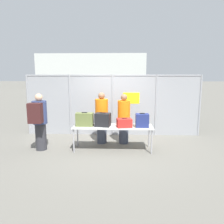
{
  "coord_description": "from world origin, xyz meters",
  "views": [
    {
      "loc": [
        0.3,
        -6.37,
        2.26
      ],
      "look_at": [
        0.02,
        0.5,
        1.05
      ],
      "focal_mm": 35.0,
      "sensor_mm": 36.0,
      "label": 1
    }
  ],
  "objects_px": {
    "suitcase_red": "(124,123)",
    "utility_trailer": "(147,112)",
    "security_worker_near": "(102,117)",
    "suitcase_olive": "(85,119)",
    "inspection_table": "(113,128)",
    "suitcase_navy": "(142,120)",
    "traveler_hooded": "(39,120)",
    "suitcase_black": "(103,120)",
    "security_worker_far": "(124,118)"
  },
  "relations": [
    {
      "from": "suitcase_olive",
      "to": "traveler_hooded",
      "type": "bearing_deg",
      "value": -174.91
    },
    {
      "from": "inspection_table",
      "to": "security_worker_far",
      "type": "distance_m",
      "value": 0.76
    },
    {
      "from": "inspection_table",
      "to": "traveler_hooded",
      "type": "height_order",
      "value": "traveler_hooded"
    },
    {
      "from": "suitcase_olive",
      "to": "security_worker_near",
      "type": "xyz_separation_m",
      "value": [
        0.45,
        0.66,
        -0.06
      ]
    },
    {
      "from": "security_worker_near",
      "to": "utility_trailer",
      "type": "bearing_deg",
      "value": -109.06
    },
    {
      "from": "suitcase_olive",
      "to": "suitcase_black",
      "type": "xyz_separation_m",
      "value": [
        0.54,
        -0.0,
        -0.0
      ]
    },
    {
      "from": "suitcase_olive",
      "to": "security_worker_near",
      "type": "relative_size",
      "value": 0.3
    },
    {
      "from": "suitcase_red",
      "to": "traveler_hooded",
      "type": "xyz_separation_m",
      "value": [
        -2.49,
        -0.03,
        0.08
      ]
    },
    {
      "from": "suitcase_olive",
      "to": "suitcase_red",
      "type": "distance_m",
      "value": 1.18
    },
    {
      "from": "suitcase_red",
      "to": "suitcase_navy",
      "type": "relative_size",
      "value": 1.12
    },
    {
      "from": "suitcase_olive",
      "to": "utility_trailer",
      "type": "bearing_deg",
      "value": 61.84
    },
    {
      "from": "security_worker_near",
      "to": "suitcase_black",
      "type": "bearing_deg",
      "value": 105.72
    },
    {
      "from": "security_worker_far",
      "to": "security_worker_near",
      "type": "bearing_deg",
      "value": 2.6
    },
    {
      "from": "suitcase_olive",
      "to": "security_worker_near",
      "type": "distance_m",
      "value": 0.8
    },
    {
      "from": "traveler_hooded",
      "to": "suitcase_black",
      "type": "bearing_deg",
      "value": 9.21
    },
    {
      "from": "suitcase_red",
      "to": "traveler_hooded",
      "type": "bearing_deg",
      "value": -179.37
    },
    {
      "from": "utility_trailer",
      "to": "suitcase_red",
      "type": "bearing_deg",
      "value": -104.71
    },
    {
      "from": "suitcase_navy",
      "to": "security_worker_far",
      "type": "relative_size",
      "value": 0.26
    },
    {
      "from": "suitcase_red",
      "to": "security_worker_near",
      "type": "relative_size",
      "value": 0.28
    },
    {
      "from": "security_worker_near",
      "to": "utility_trailer",
      "type": "height_order",
      "value": "security_worker_near"
    },
    {
      "from": "inspection_table",
      "to": "suitcase_olive",
      "type": "xyz_separation_m",
      "value": [
        -0.83,
        -0.0,
        0.25
      ]
    },
    {
      "from": "suitcase_olive",
      "to": "suitcase_black",
      "type": "bearing_deg",
      "value": -0.28
    },
    {
      "from": "traveler_hooded",
      "to": "security_worker_near",
      "type": "height_order",
      "value": "traveler_hooded"
    },
    {
      "from": "suitcase_red",
      "to": "utility_trailer",
      "type": "distance_m",
      "value": 4.65
    },
    {
      "from": "suitcase_navy",
      "to": "security_worker_near",
      "type": "height_order",
      "value": "security_worker_near"
    },
    {
      "from": "utility_trailer",
      "to": "traveler_hooded",
      "type": "bearing_deg",
      "value": -129.15
    },
    {
      "from": "inspection_table",
      "to": "suitcase_black",
      "type": "xyz_separation_m",
      "value": [
        -0.3,
        -0.01,
        0.24
      ]
    },
    {
      "from": "suitcase_navy",
      "to": "traveler_hooded",
      "type": "bearing_deg",
      "value": -178.95
    },
    {
      "from": "suitcase_red",
      "to": "inspection_table",
      "type": "bearing_deg",
      "value": 164.29
    },
    {
      "from": "suitcase_navy",
      "to": "utility_trailer",
      "type": "xyz_separation_m",
      "value": [
        0.66,
        4.44,
        -0.53
      ]
    },
    {
      "from": "suitcase_red",
      "to": "utility_trailer",
      "type": "xyz_separation_m",
      "value": [
        1.17,
        4.47,
        -0.46
      ]
    },
    {
      "from": "inspection_table",
      "to": "suitcase_olive",
      "type": "bearing_deg",
      "value": -179.68
    },
    {
      "from": "suitcase_red",
      "to": "security_worker_far",
      "type": "height_order",
      "value": "security_worker_far"
    },
    {
      "from": "inspection_table",
      "to": "security_worker_near",
      "type": "xyz_separation_m",
      "value": [
        -0.39,
        0.65,
        0.18
      ]
    },
    {
      "from": "suitcase_olive",
      "to": "suitcase_red",
      "type": "bearing_deg",
      "value": -4.39
    },
    {
      "from": "inspection_table",
      "to": "suitcase_olive",
      "type": "height_order",
      "value": "suitcase_olive"
    },
    {
      "from": "inspection_table",
      "to": "suitcase_red",
      "type": "bearing_deg",
      "value": -15.71
    },
    {
      "from": "suitcase_red",
      "to": "utility_trailer",
      "type": "bearing_deg",
      "value": 75.29
    },
    {
      "from": "suitcase_navy",
      "to": "security_worker_near",
      "type": "relative_size",
      "value": 0.25
    },
    {
      "from": "inspection_table",
      "to": "suitcase_navy",
      "type": "bearing_deg",
      "value": -4.48
    },
    {
      "from": "suitcase_black",
      "to": "utility_trailer",
      "type": "bearing_deg",
      "value": 67.61
    },
    {
      "from": "suitcase_olive",
      "to": "utility_trailer",
      "type": "xyz_separation_m",
      "value": [
        2.34,
        4.38,
        -0.53
      ]
    },
    {
      "from": "suitcase_red",
      "to": "traveler_hooded",
      "type": "relative_size",
      "value": 0.27
    },
    {
      "from": "suitcase_olive",
      "to": "suitcase_red",
      "type": "height_order",
      "value": "suitcase_olive"
    },
    {
      "from": "suitcase_black",
      "to": "utility_trailer",
      "type": "xyz_separation_m",
      "value": [
        1.81,
        4.38,
        -0.53
      ]
    },
    {
      "from": "security_worker_far",
      "to": "utility_trailer",
      "type": "height_order",
      "value": "security_worker_far"
    },
    {
      "from": "utility_trailer",
      "to": "security_worker_far",
      "type": "bearing_deg",
      "value": -107.57
    },
    {
      "from": "inspection_table",
      "to": "utility_trailer",
      "type": "relative_size",
      "value": 0.56
    },
    {
      "from": "suitcase_navy",
      "to": "traveler_hooded",
      "type": "distance_m",
      "value": 3.01
    },
    {
      "from": "suitcase_red",
      "to": "suitcase_navy",
      "type": "xyz_separation_m",
      "value": [
        0.52,
        0.03,
        0.07
      ]
    }
  ]
}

